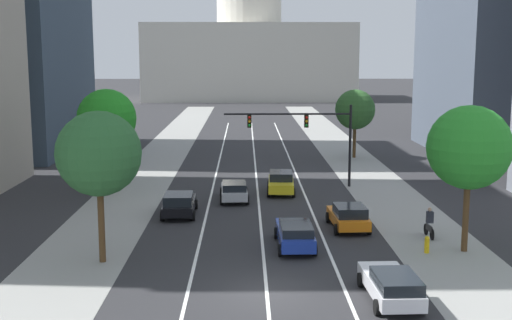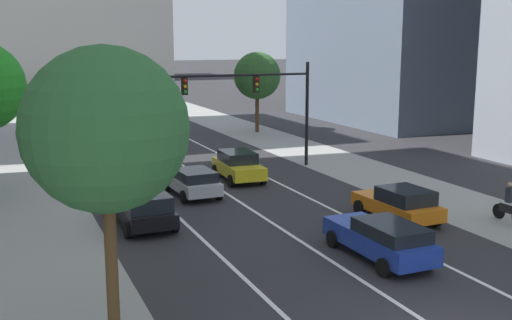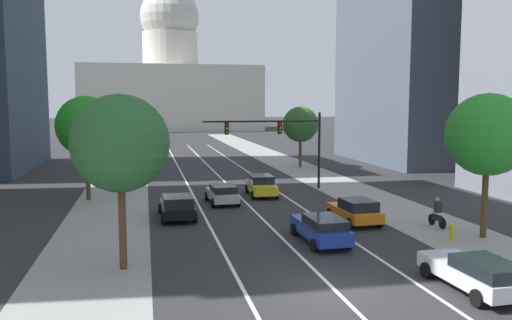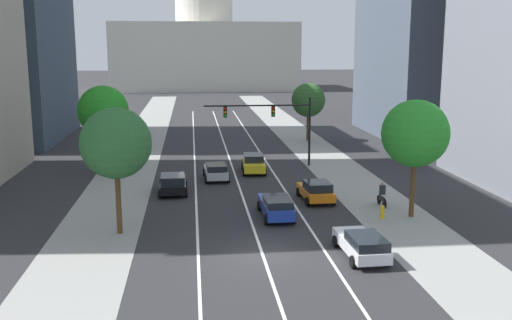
% 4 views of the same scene
% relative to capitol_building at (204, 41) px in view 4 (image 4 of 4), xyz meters
% --- Properties ---
extents(ground_plane, '(400.00, 400.00, 0.00)m').
position_rel_capitol_building_xyz_m(ground_plane, '(0.00, -82.64, -12.16)').
color(ground_plane, '#2B2B2D').
extents(sidewalk_left, '(5.09, 130.00, 0.01)m').
position_rel_capitol_building_xyz_m(sidewalk_left, '(-9.35, -87.64, -12.15)').
color(sidewalk_left, gray).
rests_on(sidewalk_left, ground).
extents(sidewalk_right, '(5.09, 130.00, 0.01)m').
position_rel_capitol_building_xyz_m(sidewalk_right, '(9.35, -87.64, -12.15)').
color(sidewalk_right, gray).
rests_on(sidewalk_right, ground).
extents(lane_stripe_left, '(0.16, 90.00, 0.01)m').
position_rel_capitol_building_xyz_m(lane_stripe_left, '(-3.40, -97.64, -12.15)').
color(lane_stripe_left, white).
rests_on(lane_stripe_left, ground).
extents(lane_stripe_center, '(0.16, 90.00, 0.01)m').
position_rel_capitol_building_xyz_m(lane_stripe_center, '(0.00, -97.64, -12.15)').
color(lane_stripe_center, white).
rests_on(lane_stripe_center, ground).
extents(lane_stripe_right, '(0.16, 90.00, 0.01)m').
position_rel_capitol_building_xyz_m(lane_stripe_right, '(3.40, -97.64, -12.15)').
color(lane_stripe_right, white).
rests_on(lane_stripe_right, ground).
extents(capitol_building, '(44.94, 26.19, 38.15)m').
position_rel_capitol_building_xyz_m(capitol_building, '(0.00, 0.00, 0.00)').
color(capitol_building, beige).
rests_on(capitol_building, ground).
extents(car_silver, '(2.10, 4.22, 1.39)m').
position_rel_capitol_building_xyz_m(car_silver, '(-1.70, -104.63, -11.42)').
color(car_silver, '#B2B5BA').
rests_on(car_silver, ground).
extents(car_yellow, '(2.18, 4.40, 1.58)m').
position_rel_capitol_building_xyz_m(car_yellow, '(1.70, -102.05, -11.34)').
color(car_yellow, yellow).
rests_on(car_yellow, ground).
extents(car_orange, '(2.22, 4.26, 1.49)m').
position_rel_capitol_building_xyz_m(car_orange, '(5.11, -112.24, -11.38)').
color(car_orange, orange).
rests_on(car_orange, ground).
extents(car_blue, '(2.03, 4.83, 1.45)m').
position_rel_capitol_building_xyz_m(car_blue, '(1.71, -115.98, -11.38)').
color(car_blue, '#1E389E').
rests_on(car_blue, ground).
extents(car_white, '(2.13, 4.75, 1.40)m').
position_rel_capitol_building_xyz_m(car_white, '(5.12, -123.77, -11.41)').
color(car_white, silver).
rests_on(car_white, ground).
extents(car_black, '(2.19, 4.58, 1.49)m').
position_rel_capitol_building_xyz_m(car_black, '(-5.10, -108.80, -11.38)').
color(car_black, black).
rests_on(car_black, ground).
extents(traffic_signal_mast, '(9.73, 0.39, 6.33)m').
position_rel_capitol_building_xyz_m(traffic_signal_mast, '(3.89, -99.74, -7.66)').
color(traffic_signal_mast, black).
rests_on(traffic_signal_mast, ground).
extents(fire_hydrant, '(0.26, 0.35, 0.91)m').
position_rel_capitol_building_xyz_m(fire_hydrant, '(8.43, -117.03, -11.69)').
color(fire_hydrant, yellow).
rests_on(fire_hydrant, ground).
extents(cyclist, '(0.37, 1.70, 1.72)m').
position_rel_capitol_building_xyz_m(cyclist, '(9.34, -114.14, -11.31)').
color(cyclist, black).
rests_on(cyclist, ground).
extents(street_tree_near_right, '(3.91, 3.91, 6.70)m').
position_rel_capitol_building_xyz_m(street_tree_near_right, '(9.82, -85.40, -7.43)').
color(street_tree_near_right, '#51381E').
rests_on(street_tree_near_right, ground).
extents(street_tree_far_right, '(4.29, 4.29, 7.61)m').
position_rel_capitol_building_xyz_m(street_tree_far_right, '(10.46, -116.72, -6.71)').
color(street_tree_far_right, '#51381E').
rests_on(street_tree_far_right, ground).
extents(street_tree_near_left, '(4.35, 4.35, 7.61)m').
position_rel_capitol_building_xyz_m(street_tree_near_left, '(-11.10, -101.09, -6.74)').
color(street_tree_near_left, '#51381E').
rests_on(street_tree_near_left, ground).
extents(street_tree_mid_left, '(4.13, 4.13, 7.48)m').
position_rel_capitol_building_xyz_m(street_tree_mid_left, '(-7.96, -118.20, -6.77)').
color(street_tree_mid_left, '#51381E').
rests_on(street_tree_mid_left, ground).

